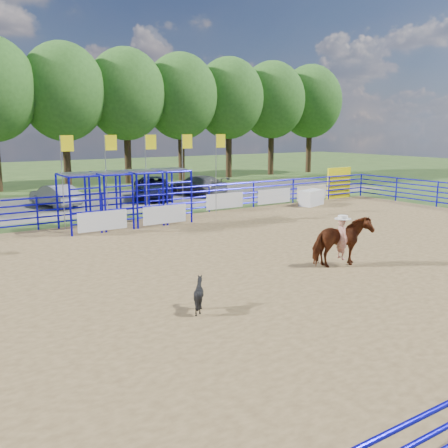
% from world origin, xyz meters
% --- Properties ---
extents(ground, '(120.00, 120.00, 0.00)m').
position_xyz_m(ground, '(0.00, 0.00, 0.00)').
color(ground, '#3F5C24').
rests_on(ground, ground).
extents(arena_dirt, '(30.00, 20.00, 0.02)m').
position_xyz_m(arena_dirt, '(0.00, 0.00, 0.01)').
color(arena_dirt, olive).
rests_on(arena_dirt, ground).
extents(gravel_strip, '(40.00, 10.00, 0.01)m').
position_xyz_m(gravel_strip, '(0.00, 17.00, 0.01)').
color(gravel_strip, slate).
rests_on(gravel_strip, ground).
extents(announcer_table, '(1.87, 1.30, 0.91)m').
position_xyz_m(announcer_table, '(9.25, 8.65, 0.48)').
color(announcer_table, silver).
rests_on(announcer_table, arena_dirt).
extents(horse_and_rider, '(2.08, 1.24, 2.38)m').
position_xyz_m(horse_and_rider, '(0.89, -1.71, 0.92)').
color(horse_and_rider, '#632B13').
rests_on(horse_and_rider, arena_dirt).
extents(calf, '(0.87, 0.81, 0.82)m').
position_xyz_m(calf, '(-5.08, -2.65, 0.43)').
color(calf, black).
rests_on(calf, arena_dirt).
extents(car_b, '(2.23, 4.09, 1.28)m').
position_xyz_m(car_b, '(-3.48, 16.61, 0.65)').
color(car_b, gray).
rests_on(car_b, gravel_strip).
extents(car_c, '(4.14, 5.58, 1.41)m').
position_xyz_m(car_c, '(2.66, 16.45, 0.71)').
color(car_c, black).
rests_on(car_c, gravel_strip).
extents(car_d, '(2.98, 4.94, 1.34)m').
position_xyz_m(car_d, '(6.00, 16.47, 0.68)').
color(car_d, slate).
rests_on(car_d, gravel_strip).
extents(perimeter_fence, '(30.10, 20.10, 1.50)m').
position_xyz_m(perimeter_fence, '(0.00, 0.00, 0.75)').
color(perimeter_fence, '#0D08BD').
rests_on(perimeter_fence, ground).
extents(chute_assembly, '(19.32, 2.41, 4.20)m').
position_xyz_m(chute_assembly, '(-1.90, 8.84, 1.26)').
color(chute_assembly, '#0D08BD').
rests_on(chute_assembly, ground).
extents(treeline, '(56.40, 6.40, 11.24)m').
position_xyz_m(treeline, '(0.00, 26.00, 7.53)').
color(treeline, '#3F2B19').
rests_on(treeline, ground).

